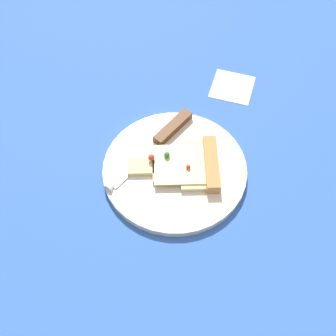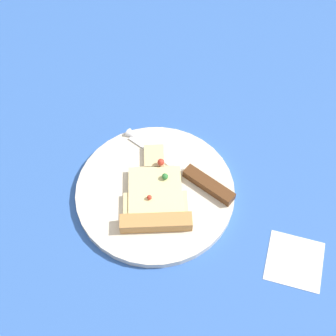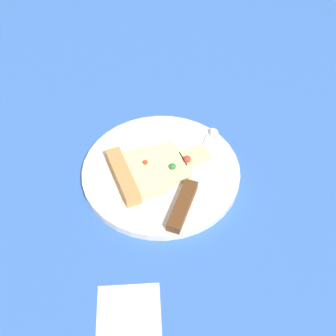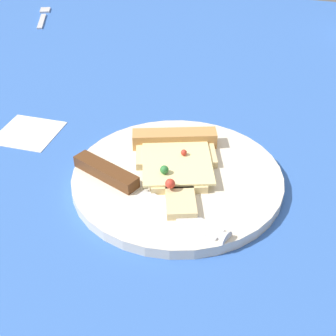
% 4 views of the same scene
% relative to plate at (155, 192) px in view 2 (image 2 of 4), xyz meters
% --- Properties ---
extents(ground_plane, '(1.57, 1.57, 0.03)m').
position_rel_plate_xyz_m(ground_plane, '(0.09, 0.06, -0.02)').
color(ground_plane, '#3360B7').
rests_on(ground_plane, ground).
extents(plate, '(0.28, 0.28, 0.01)m').
position_rel_plate_xyz_m(plate, '(0.00, 0.00, 0.00)').
color(plate, silver).
rests_on(plate, ground_plane).
extents(pizza_slice, '(0.19, 0.14, 0.03)m').
position_rel_plate_xyz_m(pizza_slice, '(0.02, 0.01, 0.02)').
color(pizza_slice, beige).
rests_on(pizza_slice, plate).
extents(knife, '(0.11, 0.23, 0.02)m').
position_rel_plate_xyz_m(knife, '(-0.05, 0.05, 0.01)').
color(knife, silver).
rests_on(knife, plate).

